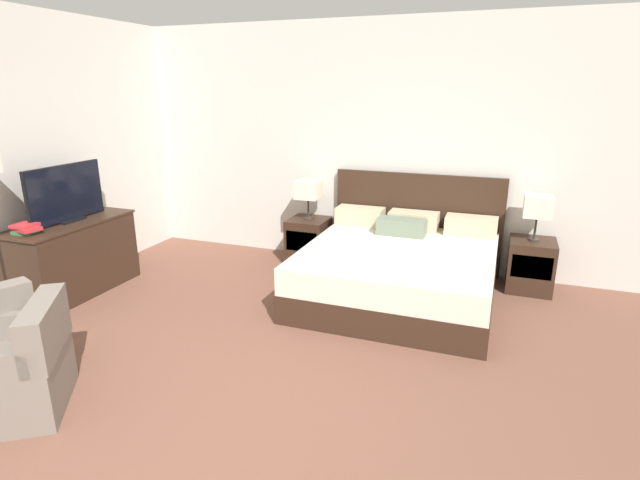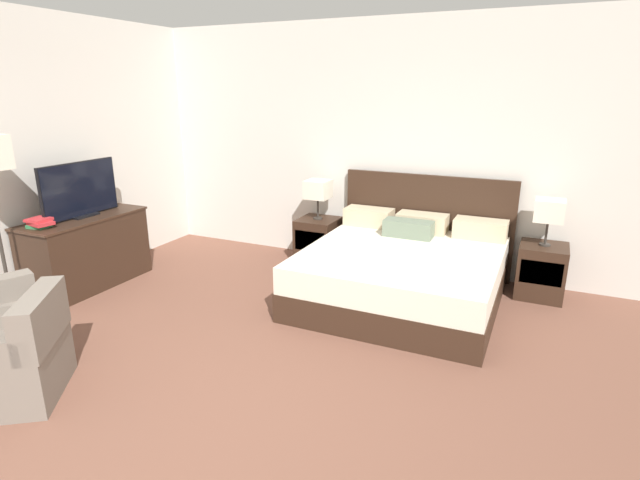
% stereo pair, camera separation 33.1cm
% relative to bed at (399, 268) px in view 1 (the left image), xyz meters
% --- Properties ---
extents(ground_plane, '(11.14, 11.14, 0.00)m').
position_rel_bed_xyz_m(ground_plane, '(-0.60, -2.76, -0.30)').
color(ground_plane, brown).
extents(wall_back, '(7.06, 0.06, 2.84)m').
position_rel_bed_xyz_m(wall_back, '(-0.60, 0.99, 1.12)').
color(wall_back, beige).
rests_on(wall_back, ground).
extents(wall_left, '(0.06, 5.51, 2.84)m').
position_rel_bed_xyz_m(wall_left, '(-3.56, -1.20, 1.12)').
color(wall_left, beige).
rests_on(wall_left, ground).
extents(bed, '(1.94, 1.97, 1.15)m').
position_rel_bed_xyz_m(bed, '(0.00, 0.00, 0.00)').
color(bed, '#332116').
rests_on(bed, ground).
extents(nightstand_left, '(0.46, 0.47, 0.55)m').
position_rel_bed_xyz_m(nightstand_left, '(-1.27, 0.66, -0.03)').
color(nightstand_left, '#332116').
rests_on(nightstand_left, ground).
extents(nightstand_right, '(0.46, 0.47, 0.55)m').
position_rel_bed_xyz_m(nightstand_right, '(1.27, 0.66, -0.03)').
color(nightstand_right, '#332116').
rests_on(nightstand_right, ground).
extents(table_lamp_left, '(0.28, 0.28, 0.48)m').
position_rel_bed_xyz_m(table_lamp_left, '(-1.27, 0.66, 0.61)').
color(table_lamp_left, '#332D28').
rests_on(table_lamp_left, nightstand_left).
extents(table_lamp_right, '(0.28, 0.28, 0.48)m').
position_rel_bed_xyz_m(table_lamp_right, '(1.27, 0.66, 0.61)').
color(table_lamp_right, '#332D28').
rests_on(table_lamp_right, nightstand_right).
extents(dresser, '(0.57, 1.31, 0.78)m').
position_rel_bed_xyz_m(dresser, '(-3.22, -1.08, 0.10)').
color(dresser, '#332116').
rests_on(dresser, ground).
extents(tv, '(0.18, 0.92, 0.58)m').
position_rel_bed_xyz_m(tv, '(-3.22, -1.07, 0.75)').
color(tv, black).
rests_on(tv, dresser).
extents(book_red_cover, '(0.21, 0.17, 0.03)m').
position_rel_bed_xyz_m(book_red_cover, '(-3.24, -1.57, 0.49)').
color(book_red_cover, '#2D7042').
rests_on(book_red_cover, dresser).
extents(book_blue_cover, '(0.25, 0.21, 0.03)m').
position_rel_bed_xyz_m(book_blue_cover, '(-3.21, -1.57, 0.52)').
color(book_blue_cover, '#B7282D').
rests_on(book_blue_cover, book_red_cover).
extents(book_small_top, '(0.20, 0.20, 0.03)m').
position_rel_bed_xyz_m(book_small_top, '(-3.23, -1.57, 0.55)').
color(book_small_top, '#B7282D').
rests_on(book_small_top, book_blue_cover).
extents(armchair_companion, '(0.95, 0.95, 0.76)m').
position_rel_bed_xyz_m(armchair_companion, '(-1.99, -2.80, -0.02)').
color(armchair_companion, '#70665B').
rests_on(armchair_companion, ground).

